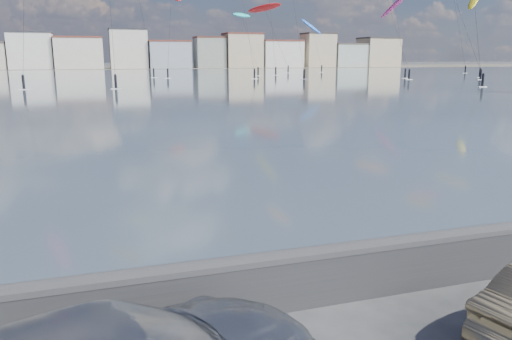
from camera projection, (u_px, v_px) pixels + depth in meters
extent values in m
cube|color=#40505F|center=(104.00, 81.00, 90.80)|extent=(500.00, 177.00, 0.00)
cube|color=#4C473D|center=(98.00, 68.00, 191.50)|extent=(500.00, 60.00, 0.00)
cube|color=#28282B|center=(223.00, 293.00, 8.28)|extent=(400.00, 0.35, 0.90)
cylinder|color=#28282B|center=(222.00, 268.00, 8.18)|extent=(400.00, 0.36, 0.36)
cube|color=white|center=(31.00, 51.00, 170.76)|extent=(14.00, 11.00, 12.00)
cube|color=#2D2D33|center=(29.00, 32.00, 169.36)|extent=(14.28, 11.22, 0.60)
cube|color=silver|center=(79.00, 54.00, 175.55)|extent=(16.00, 13.00, 10.50)
cube|color=brown|center=(78.00, 37.00, 174.32)|extent=(16.32, 13.26, 0.60)
cube|color=silver|center=(128.00, 49.00, 180.29)|extent=(13.00, 10.00, 13.50)
cube|color=#2D2D33|center=(127.00, 29.00, 178.72)|extent=(13.26, 10.20, 0.60)
cube|color=#9EA8B7|center=(169.00, 55.00, 185.06)|extent=(15.00, 12.00, 9.50)
cube|color=brown|center=(168.00, 41.00, 183.94)|extent=(15.30, 12.24, 0.60)
cube|color=gray|center=(210.00, 53.00, 189.52)|extent=(11.00, 9.00, 11.00)
cube|color=#562D23|center=(209.00, 37.00, 188.23)|extent=(11.22, 9.18, 0.60)
cube|color=beige|center=(242.00, 51.00, 193.23)|extent=(14.00, 11.00, 12.50)
cube|color=brown|center=(242.00, 34.00, 191.78)|extent=(14.28, 11.22, 0.60)
cube|color=white|center=(280.00, 55.00, 198.14)|extent=(16.00, 12.00, 10.00)
cube|color=brown|center=(280.00, 41.00, 196.96)|extent=(16.32, 12.24, 0.60)
cube|color=beige|center=(318.00, 51.00, 202.73)|extent=(12.00, 10.00, 13.00)
cube|color=#383330|center=(318.00, 34.00, 201.21)|extent=(12.24, 10.20, 0.60)
cube|color=#B7C6BC|center=(347.00, 56.00, 207.20)|extent=(14.00, 11.00, 9.00)
cube|color=#4C423D|center=(348.00, 44.00, 206.13)|extent=(14.28, 11.22, 0.60)
cube|color=beige|center=(378.00, 53.00, 211.25)|extent=(15.00, 12.00, 11.50)
cube|color=#383330|center=(379.00, 38.00, 209.90)|extent=(15.30, 12.24, 0.60)
cube|color=white|center=(409.00, 79.00, 94.06)|extent=(1.40, 0.42, 0.08)
cylinder|color=black|center=(409.00, 75.00, 93.86)|extent=(0.36, 0.36, 1.70)
sphere|color=black|center=(409.00, 70.00, 93.66)|extent=(0.28, 0.28, 0.28)
cylinder|color=black|center=(394.00, 24.00, 98.77)|extent=(1.79, 14.68, 18.67)
ellipsoid|color=#E5338C|center=(395.00, 5.00, 105.48)|extent=(4.20, 8.80, 6.22)
cube|color=white|center=(405.00, 78.00, 99.95)|extent=(1.40, 0.42, 0.08)
cylinder|color=black|center=(405.00, 74.00, 99.75)|extent=(0.36, 0.36, 1.70)
sphere|color=black|center=(406.00, 69.00, 99.55)|extent=(0.28, 0.28, 0.28)
cylinder|color=black|center=(400.00, 37.00, 102.58)|extent=(2.37, 8.80, 13.61)
cube|color=white|center=(154.00, 78.00, 102.76)|extent=(1.40, 0.42, 0.08)
cylinder|color=black|center=(154.00, 73.00, 102.56)|extent=(0.36, 0.36, 1.70)
sphere|color=black|center=(154.00, 69.00, 102.36)|extent=(0.28, 0.28, 0.28)
cube|color=white|center=(168.00, 78.00, 100.04)|extent=(1.40, 0.42, 0.08)
cylinder|color=black|center=(168.00, 74.00, 99.84)|extent=(0.36, 0.36, 1.70)
sphere|color=black|center=(168.00, 69.00, 99.64)|extent=(0.28, 0.28, 0.28)
cylinder|color=black|center=(169.00, 33.00, 103.45)|extent=(2.89, 10.78, 15.54)
cube|color=white|center=(254.00, 79.00, 97.14)|extent=(1.40, 0.42, 0.08)
cylinder|color=black|center=(254.00, 74.00, 96.94)|extent=(0.36, 0.36, 1.70)
sphere|color=black|center=(254.00, 69.00, 96.74)|extent=(0.28, 0.28, 0.28)
cube|color=white|center=(276.00, 75.00, 115.81)|extent=(1.40, 0.42, 0.08)
cylinder|color=black|center=(276.00, 71.00, 115.61)|extent=(0.36, 0.36, 1.70)
sphere|color=black|center=(276.00, 67.00, 115.41)|extent=(0.28, 0.28, 0.28)
cylinder|color=black|center=(271.00, 20.00, 118.13)|extent=(1.40, 10.69, 22.96)
cube|color=white|center=(480.00, 80.00, 93.60)|extent=(1.40, 0.42, 0.08)
cylinder|color=black|center=(481.00, 75.00, 93.40)|extent=(0.36, 0.36, 1.70)
sphere|color=black|center=(481.00, 70.00, 93.20)|extent=(0.28, 0.28, 0.28)
cylinder|color=black|center=(476.00, 17.00, 96.22)|extent=(3.88, 10.06, 20.95)
ellipsoid|color=#19BFBF|center=(242.00, 15.00, 116.65)|extent=(6.99, 6.96, 1.76)
cube|color=white|center=(258.00, 76.00, 112.46)|extent=(1.40, 0.42, 0.08)
cylinder|color=black|center=(258.00, 72.00, 112.26)|extent=(0.36, 0.36, 1.70)
sphere|color=black|center=(258.00, 68.00, 112.06)|extent=(0.28, 0.28, 0.28)
cylinder|color=black|center=(250.00, 42.00, 114.42)|extent=(1.44, 8.28, 12.47)
cube|color=white|center=(24.00, 89.00, 65.58)|extent=(1.40, 0.42, 0.08)
cylinder|color=black|center=(23.00, 83.00, 65.38)|extent=(0.36, 0.36, 1.70)
sphere|color=black|center=(23.00, 76.00, 65.18)|extent=(0.28, 0.28, 0.28)
ellipsoid|color=red|center=(264.00, 8.00, 137.67)|extent=(9.38, 9.17, 3.69)
cube|color=white|center=(288.00, 73.00, 132.32)|extent=(1.40, 0.42, 0.08)
cylinder|color=black|center=(288.00, 69.00, 132.12)|extent=(0.36, 0.36, 1.70)
sphere|color=black|center=(288.00, 66.00, 131.92)|extent=(0.28, 0.28, 0.28)
cylinder|color=black|center=(276.00, 37.00, 134.85)|extent=(3.08, 10.93, 16.10)
cube|color=white|center=(465.00, 73.00, 130.44)|extent=(1.40, 0.42, 0.08)
cylinder|color=black|center=(465.00, 70.00, 130.24)|extent=(0.36, 0.36, 1.70)
sphere|color=black|center=(466.00, 66.00, 130.04)|extent=(0.28, 0.28, 0.28)
cylinder|color=black|center=(454.00, 1.00, 130.63)|extent=(2.52, 10.06, 34.29)
cube|color=white|center=(482.00, 87.00, 71.55)|extent=(1.40, 0.42, 0.08)
cylinder|color=black|center=(483.00, 80.00, 71.35)|extent=(0.36, 0.36, 1.70)
sphere|color=black|center=(483.00, 74.00, 71.15)|extent=(0.28, 0.28, 0.28)
cylinder|color=black|center=(458.00, 8.00, 76.63)|extent=(2.20, 15.82, 20.66)
cube|color=white|center=(116.00, 89.00, 67.13)|extent=(1.40, 0.42, 0.08)
cylinder|color=black|center=(116.00, 82.00, 66.93)|extent=(0.36, 0.36, 1.70)
sphere|color=black|center=(115.00, 75.00, 66.73)|extent=(0.28, 0.28, 0.28)
ellipsoid|color=yellow|center=(474.00, 0.00, 107.66)|extent=(6.97, 6.50, 5.72)
cube|color=white|center=(480.00, 77.00, 103.45)|extent=(1.40, 0.42, 0.08)
cylinder|color=black|center=(480.00, 73.00, 103.25)|extent=(0.36, 0.36, 1.70)
sphere|color=black|center=(480.00, 69.00, 103.05)|extent=(0.28, 0.28, 0.28)
cylinder|color=black|center=(477.00, 35.00, 105.42)|extent=(3.19, 7.40, 14.82)
ellipsoid|color=blue|center=(311.00, 27.00, 149.56)|extent=(7.48, 3.09, 5.69)
cube|color=white|center=(322.00, 72.00, 137.94)|extent=(1.40, 0.42, 0.08)
cylinder|color=black|center=(322.00, 69.00, 137.74)|extent=(0.36, 0.36, 1.70)
sphere|color=black|center=(322.00, 66.00, 137.54)|extent=(0.28, 0.28, 0.28)
cylinder|color=black|center=(316.00, 46.00, 143.61)|extent=(3.10, 14.67, 11.77)
cube|color=white|center=(304.00, 79.00, 96.04)|extent=(1.40, 0.42, 0.08)
cylinder|color=black|center=(304.00, 74.00, 95.84)|extent=(0.36, 0.36, 1.70)
sphere|color=black|center=(304.00, 69.00, 95.64)|extent=(0.28, 0.28, 0.28)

